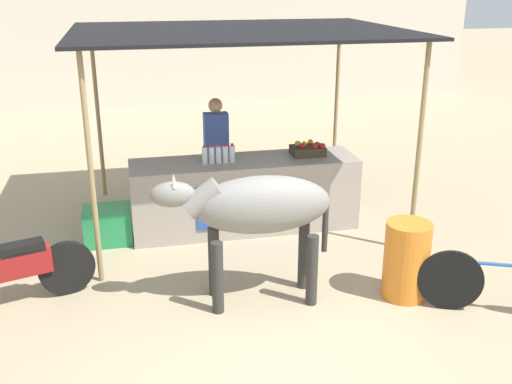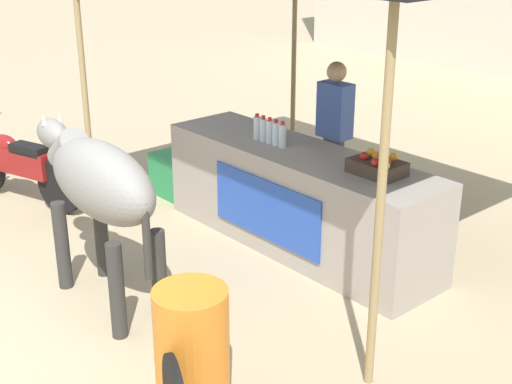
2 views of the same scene
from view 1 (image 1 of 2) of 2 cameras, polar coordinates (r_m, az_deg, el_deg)
ground_plane at (r=6.32m, az=3.00°, el=-11.10°), size 60.00×60.00×0.00m
stall_counter at (r=8.05m, az=-1.09°, el=-0.22°), size 3.00×0.82×0.96m
stall_awning at (r=7.88m, az=-1.64°, el=14.50°), size 4.20×3.20×2.61m
water_bottle_row at (r=7.76m, az=-3.59°, el=3.59°), size 0.43×0.07×0.25m
fruit_crate at (r=8.13m, az=4.99°, el=4.05°), size 0.44×0.32×0.18m
vendor_behind_counter at (r=8.59m, az=-3.78°, el=3.66°), size 0.34×0.22×1.65m
cooler_box at (r=7.91m, az=-13.92°, el=-3.07°), size 0.60×0.44×0.48m
water_barrel at (r=6.56m, az=14.13°, el=-6.31°), size 0.48×0.48×0.85m
cow at (r=6.04m, az=0.02°, el=-1.66°), size 1.83×0.59×1.44m
motorcycle_parked at (r=6.65m, az=-22.91°, el=-6.94°), size 1.74×0.74×0.90m
bicycle_leaning at (r=6.56m, az=22.45°, el=-8.03°), size 1.54×0.69×0.85m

